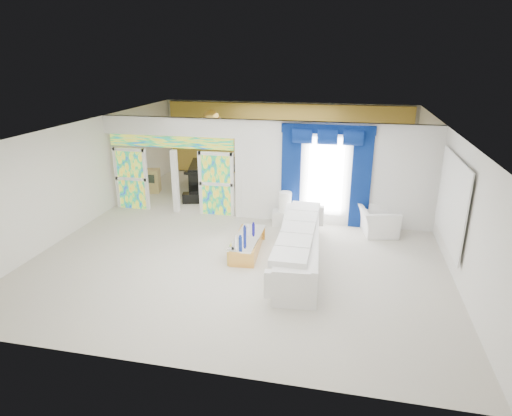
% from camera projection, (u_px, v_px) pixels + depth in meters
% --- Properties ---
extents(floor, '(12.00, 12.00, 0.00)m').
position_uv_depth(floor, '(255.00, 230.00, 12.54)').
color(floor, '#B7AF9E').
rests_on(floor, ground).
extents(dividing_wall, '(5.70, 0.18, 3.00)m').
position_uv_depth(dividing_wall, '(335.00, 175.00, 12.54)').
color(dividing_wall, white).
rests_on(dividing_wall, ground).
extents(dividing_header, '(4.30, 0.18, 0.55)m').
position_uv_depth(dividing_header, '(169.00, 126.00, 13.12)').
color(dividing_header, white).
rests_on(dividing_header, dividing_wall).
extents(stained_panel_left, '(0.95, 0.04, 2.00)m').
position_uv_depth(stained_panel_left, '(131.00, 179.00, 13.97)').
color(stained_panel_left, '#994C3F').
rests_on(stained_panel_left, ground).
extents(stained_panel_right, '(0.95, 0.04, 2.00)m').
position_uv_depth(stained_panel_right, '(216.00, 184.00, 13.41)').
color(stained_panel_right, '#994C3F').
rests_on(stained_panel_right, ground).
extents(stained_transom, '(4.00, 0.05, 0.35)m').
position_uv_depth(stained_transom, '(170.00, 142.00, 13.28)').
color(stained_transom, '#994C3F').
rests_on(stained_transom, dividing_header).
extents(window_pane, '(1.00, 0.02, 2.30)m').
position_uv_depth(window_pane, '(326.00, 177.00, 12.51)').
color(window_pane, white).
rests_on(window_pane, dividing_wall).
extents(blue_drape_left, '(0.55, 0.10, 2.80)m').
position_uv_depth(blue_drape_left, '(291.00, 177.00, 12.70)').
color(blue_drape_left, '#04154B').
rests_on(blue_drape_left, ground).
extents(blue_drape_right, '(0.55, 0.10, 2.80)m').
position_uv_depth(blue_drape_right, '(361.00, 181.00, 12.30)').
color(blue_drape_right, '#04154B').
rests_on(blue_drape_right, ground).
extents(blue_pelmet, '(2.60, 0.12, 0.25)m').
position_uv_depth(blue_pelmet, '(328.00, 129.00, 12.03)').
color(blue_pelmet, '#04154B').
rests_on(blue_pelmet, dividing_wall).
extents(wall_mirror, '(0.04, 2.70, 1.90)m').
position_uv_depth(wall_mirror, '(452.00, 201.00, 10.13)').
color(wall_mirror, white).
rests_on(wall_mirror, ground).
extents(gold_curtains, '(9.70, 0.12, 2.90)m').
position_uv_depth(gold_curtains, '(286.00, 141.00, 17.48)').
color(gold_curtains, '#AD9429').
rests_on(gold_curtains, ground).
extents(white_sofa, '(1.20, 4.27, 0.80)m').
position_uv_depth(white_sofa, '(299.00, 247.00, 10.45)').
color(white_sofa, white).
rests_on(white_sofa, ground).
extents(coffee_table, '(0.72, 1.83, 0.40)m').
position_uv_depth(coffee_table, '(247.00, 245.00, 11.06)').
color(coffee_table, gold).
rests_on(coffee_table, ground).
extents(console_table, '(1.33, 0.49, 0.44)m').
position_uv_depth(console_table, '(295.00, 219.00, 12.77)').
color(console_table, silver).
rests_on(console_table, ground).
extents(table_lamp, '(0.36, 0.36, 0.58)m').
position_uv_depth(table_lamp, '(285.00, 202.00, 12.66)').
color(table_lamp, white).
rests_on(table_lamp, console_table).
extents(armchair, '(1.20, 1.31, 0.74)m').
position_uv_depth(armchair, '(378.00, 221.00, 12.20)').
color(armchair, white).
rests_on(armchair, ground).
extents(grand_piano, '(1.91, 2.24, 0.98)m').
position_uv_depth(grand_piano, '(211.00, 176.00, 16.18)').
color(grand_piano, black).
rests_on(grand_piano, ground).
extents(piano_bench, '(1.04, 0.61, 0.33)m').
position_uv_depth(piano_bench, '(197.00, 198.00, 14.81)').
color(piano_bench, black).
rests_on(piano_bench, ground).
extents(tv_console, '(0.69, 0.65, 0.84)m').
position_uv_depth(tv_console, '(152.00, 181.00, 15.84)').
color(tv_console, tan).
rests_on(tv_console, ground).
extents(chandelier, '(0.60, 0.60, 0.60)m').
position_uv_depth(chandelier, '(211.00, 119.00, 15.25)').
color(chandelier, gold).
rests_on(chandelier, ceiling).
extents(decanters, '(0.22, 1.16, 0.29)m').
position_uv_depth(decanters, '(245.00, 235.00, 10.91)').
color(decanters, navy).
rests_on(decanters, coffee_table).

